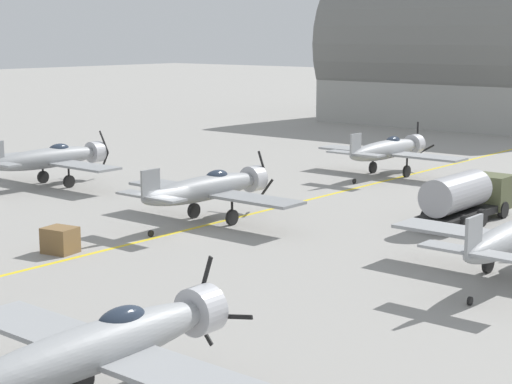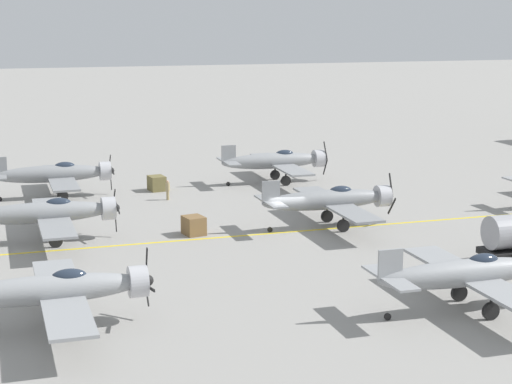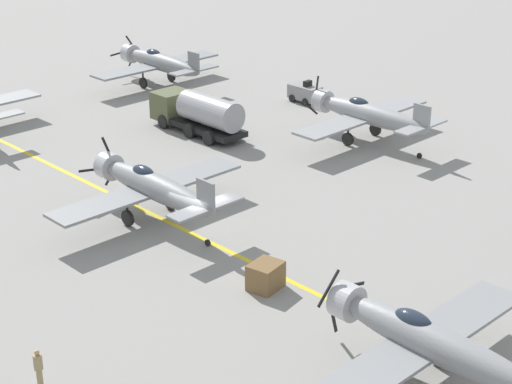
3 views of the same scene
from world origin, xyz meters
name	(u,v)px [view 1 (image 1 of 3)]	position (x,y,z in m)	size (l,w,h in m)	color
ground_plane	(171,234)	(0.00, 0.00, 0.00)	(400.00, 400.00, 0.00)	gray
taxiway_stripe	(171,234)	(0.00, 0.00, 0.00)	(0.30, 160.00, 0.01)	yellow
airplane_mid_center	(208,188)	(-0.37, 3.45, 2.01)	(12.00, 9.98, 3.71)	gray
airplane_mid_left	(51,158)	(-17.21, 5.14, 2.01)	(12.00, 9.98, 3.65)	gray
airplane_far_center	(388,150)	(-1.11, 24.40, 2.01)	(12.00, 9.98, 3.80)	#949699
airplane_near_right	(103,346)	(14.50, -16.97, 2.01)	(12.00, 9.98, 3.73)	#939698
fuel_tanker	(467,197)	(11.01, 13.00, 1.51)	(2.68, 8.00, 2.98)	black
supply_crate_by_tanker	(60,240)	(-1.31, -6.35, 0.64)	(1.55, 1.29, 1.29)	brown
hangar	(475,56)	(-13.48, 64.73, 8.13)	(32.74, 21.40, 21.40)	#9E9E99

